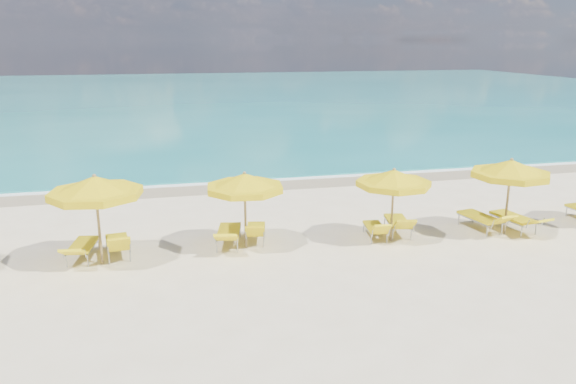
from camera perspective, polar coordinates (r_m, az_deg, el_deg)
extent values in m
plane|color=beige|center=(16.74, 1.18, -5.28)|extent=(120.00, 120.00, 0.00)
cube|color=#157977|center=(63.58, -9.80, 9.69)|extent=(120.00, 80.00, 0.30)
cube|color=tan|center=(23.66, -3.28, 0.84)|extent=(120.00, 2.60, 0.01)
cube|color=white|center=(24.42, -3.61, 1.29)|extent=(120.00, 1.20, 0.03)
cube|color=white|center=(32.78, -16.71, 4.26)|extent=(14.00, 0.36, 0.05)
cube|color=white|center=(41.38, 3.66, 7.02)|extent=(18.00, 0.30, 0.05)
cylinder|color=#997E4C|center=(15.73, -18.70, -2.86)|extent=(0.07, 0.07, 2.39)
cone|color=yellow|center=(15.46, -19.01, 0.69)|extent=(2.93, 2.93, 0.48)
cylinder|color=yellow|center=(15.52, -18.94, -0.15)|extent=(2.96, 2.96, 0.19)
sphere|color=#997E4C|center=(15.40, -19.09, 1.57)|extent=(0.11, 0.11, 0.11)
cylinder|color=#997E4C|center=(16.11, -4.36, -2.03)|extent=(0.07, 0.07, 2.19)
cone|color=yellow|center=(15.87, -4.43, 1.14)|extent=(2.79, 2.79, 0.44)
cylinder|color=yellow|center=(15.92, -4.41, 0.39)|extent=(2.81, 2.81, 0.18)
sphere|color=#997E4C|center=(15.82, -4.44, 1.93)|extent=(0.10, 0.10, 0.10)
cylinder|color=#997E4C|center=(16.96, 10.55, -1.44)|extent=(0.07, 0.07, 2.15)
cone|color=yellow|center=(16.73, 10.70, 1.54)|extent=(2.73, 2.73, 0.43)
cylinder|color=yellow|center=(16.78, 10.67, 0.84)|extent=(2.75, 2.75, 0.17)
sphere|color=#997E4C|center=(16.68, 10.74, 2.27)|extent=(0.10, 0.10, 0.10)
cylinder|color=#997E4C|center=(18.51, 21.42, -0.58)|extent=(0.07, 0.07, 2.32)
cone|color=yellow|center=(18.29, 21.71, 2.36)|extent=(2.91, 2.91, 0.46)
cylinder|color=yellow|center=(18.33, 21.64, 1.67)|extent=(2.94, 2.94, 0.19)
sphere|color=#997E4C|center=(18.24, 21.78, 3.08)|extent=(0.10, 0.10, 0.10)
cube|color=yellow|center=(16.57, -20.09, -5.06)|extent=(0.78, 1.39, 0.08)
cube|color=yellow|center=(15.68, -21.01, -5.71)|extent=(0.67, 0.67, 0.36)
cube|color=yellow|center=(16.51, -16.94, -4.85)|extent=(0.74, 1.38, 0.08)
cube|color=yellow|center=(15.61, -16.80, -5.11)|extent=(0.64, 0.55, 0.51)
cube|color=yellow|center=(16.67, -6.03, -3.97)|extent=(0.91, 1.51, 0.09)
cube|color=yellow|center=(15.68, -6.33, -4.59)|extent=(0.74, 0.74, 0.40)
cube|color=yellow|center=(16.98, -3.29, -3.76)|extent=(0.77, 1.29, 0.07)
cube|color=yellow|center=(16.16, -3.39, -4.00)|extent=(0.62, 0.55, 0.45)
cube|color=yellow|center=(17.38, 8.81, -3.53)|extent=(0.67, 1.21, 0.07)
cube|color=yellow|center=(16.61, 9.45, -3.75)|extent=(0.57, 0.51, 0.42)
cube|color=yellow|center=(17.87, 11.05, -2.91)|extent=(0.85, 1.43, 0.08)
cube|color=yellow|center=(16.96, 11.77, -3.24)|extent=(0.69, 0.66, 0.45)
cube|color=yellow|center=(18.90, 18.86, -2.39)|extent=(0.87, 1.51, 0.09)
cube|color=yellow|center=(18.16, 20.97, -2.67)|extent=(0.73, 0.71, 0.44)
cube|color=yellow|center=(19.25, 21.84, -2.37)|extent=(0.86, 1.50, 0.09)
cube|color=yellow|center=(18.56, 24.05, -2.79)|extent=(0.73, 0.74, 0.35)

